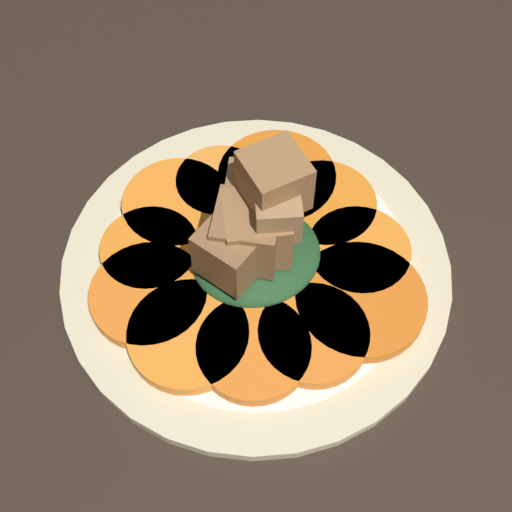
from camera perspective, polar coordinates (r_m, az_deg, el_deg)
name	(u,v)px	position (r cm, az deg, el deg)	size (l,w,h in cm)	color
table_slab	(256,276)	(58.18, 0.00, -1.65)	(120.00, 120.00, 2.00)	black
plate	(256,267)	(56.88, 0.00, -0.86)	(30.89, 30.89, 1.05)	beige
carrot_slice_0	(150,250)	(57.03, -8.49, 0.49)	(7.79, 7.79, 1.08)	orange
carrot_slice_1	(149,296)	(54.83, -8.54, -3.19)	(9.01, 9.01, 1.08)	orange
carrot_slice_2	(188,335)	(52.91, -5.43, -6.33)	(9.00, 9.00, 1.08)	orange
carrot_slice_3	(254,349)	(52.20, -0.19, -7.44)	(8.42, 8.42, 1.08)	orange
carrot_slice_4	(313,334)	(52.88, 4.62, -6.28)	(8.24, 8.24, 1.08)	orange
carrot_slice_5	(360,300)	(54.62, 8.35, -3.52)	(9.99, 9.99, 1.08)	orange
carrot_slice_6	(358,252)	(56.89, 8.20, 0.34)	(8.20, 8.20, 1.08)	orange
carrot_slice_7	(323,205)	(59.21, 5.42, 4.09)	(8.70, 8.70, 1.08)	orange
carrot_slice_8	(277,178)	(60.71, 1.67, 6.25)	(10.00, 10.00, 1.08)	orange
carrot_slice_9	(226,181)	(60.52, -2.43, 5.99)	(7.47, 7.47, 1.08)	orange
carrot_slice_10	(177,204)	(59.36, -6.33, 4.15)	(9.00, 9.00, 1.08)	orange
center_pile	(255,231)	(53.21, -0.08, 2.04)	(10.29, 10.23, 10.58)	#1E4723
fork	(231,187)	(60.58, -2.00, 5.57)	(17.93, 3.21, 0.40)	silver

